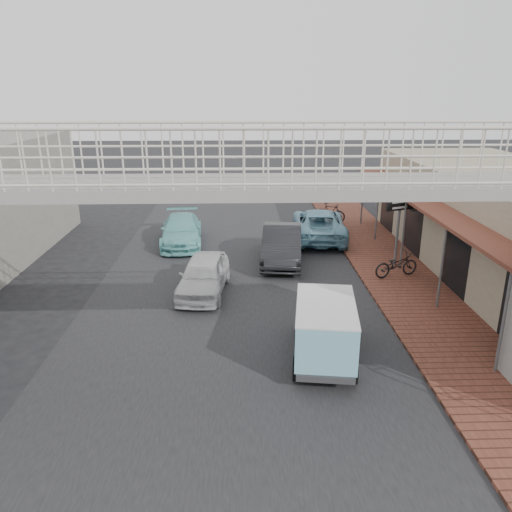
{
  "coord_description": "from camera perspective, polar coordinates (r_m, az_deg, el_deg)",
  "views": [
    {
      "loc": [
        0.36,
        -14.07,
        7.0
      ],
      "look_at": [
        0.86,
        1.47,
        1.8
      ],
      "focal_mm": 35.0,
      "sensor_mm": 36.0,
      "label": 1
    }
  ],
  "objects": [
    {
      "name": "motorcycle_near",
      "position": [
        20.0,
        15.75,
        -0.95
      ],
      "size": [
        1.95,
        1.15,
        0.97
      ],
      "primitive_type": "imported",
      "rotation": [
        0.0,
        0.0,
        1.87
      ],
      "color": "black",
      "rests_on": "sidewalk"
    },
    {
      "name": "angkot_far",
      "position": [
        23.9,
        -8.52,
        2.9
      ],
      "size": [
        2.19,
        4.69,
        1.32
      ],
      "primitive_type": "imported",
      "rotation": [
        0.0,
        0.0,
        0.08
      ],
      "color": "#6DBDBE",
      "rests_on": "ground"
    },
    {
      "name": "motorcycle_far",
      "position": [
        27.75,
        8.49,
        4.97
      ],
      "size": [
        1.71,
        1.25,
        1.02
      ],
      "primitive_type": "imported",
      "rotation": [
        0.0,
        0.0,
        1.06
      ],
      "color": "black",
      "rests_on": "sidewalk"
    },
    {
      "name": "sidewalk",
      "position": [
        19.43,
        16.74,
        -3.3
      ],
      "size": [
        3.0,
        40.0,
        0.1
      ],
      "primitive_type": "cube",
      "color": "brown",
      "rests_on": "ground"
    },
    {
      "name": "white_hatchback",
      "position": [
        18.03,
        -6.01,
        -2.18
      ],
      "size": [
        1.97,
        4.07,
        1.34
      ],
      "primitive_type": "imported",
      "rotation": [
        0.0,
        0.0,
        -0.1
      ],
      "color": "silver",
      "rests_on": "ground"
    },
    {
      "name": "angkot_van",
      "position": [
        13.58,
        7.89,
        -7.54
      ],
      "size": [
        2.0,
        3.65,
        1.7
      ],
      "rotation": [
        0.0,
        0.0,
        -0.14
      ],
      "color": "black",
      "rests_on": "ground"
    },
    {
      "name": "arrow_sign",
      "position": [
        21.29,
        18.03,
        6.46
      ],
      "size": [
        2.09,
        1.41,
        3.46
      ],
      "rotation": [
        0.0,
        0.0,
        0.39
      ],
      "color": "#59595B",
      "rests_on": "sidewalk"
    },
    {
      "name": "angkot_curb",
      "position": [
        24.64,
        7.2,
        3.63
      ],
      "size": [
        2.98,
        5.57,
        1.49
      ],
      "primitive_type": "imported",
      "rotation": [
        0.0,
        0.0,
        3.04
      ],
      "color": "#659AAF",
      "rests_on": "ground"
    },
    {
      "name": "road_strip",
      "position": [
        15.72,
        -2.99,
        -7.96
      ],
      "size": [
        10.0,
        60.0,
        0.01
      ],
      "primitive_type": "cube",
      "color": "black",
      "rests_on": "ground"
    },
    {
      "name": "footbridge",
      "position": [
        10.78,
        -3.64,
        -2.32
      ],
      "size": [
        16.4,
        2.4,
        6.34
      ],
      "color": "gray",
      "rests_on": "ground"
    },
    {
      "name": "ground",
      "position": [
        15.72,
        -2.99,
        -7.98
      ],
      "size": [
        120.0,
        120.0,
        0.0
      ],
      "primitive_type": "plane",
      "color": "black",
      "rests_on": "ground"
    },
    {
      "name": "dark_sedan",
      "position": [
        21.19,
        2.97,
        1.34
      ],
      "size": [
        2.08,
        4.75,
        1.52
      ],
      "primitive_type": "imported",
      "rotation": [
        0.0,
        0.0,
        -0.1
      ],
      "color": "black",
      "rests_on": "ground"
    }
  ]
}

